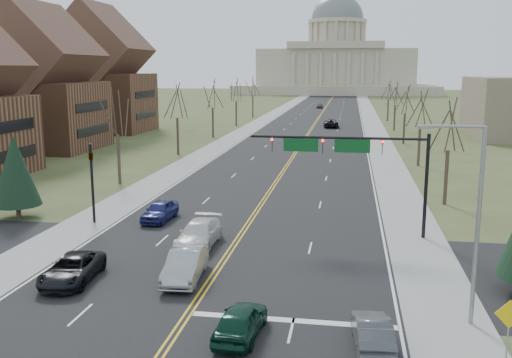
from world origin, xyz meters
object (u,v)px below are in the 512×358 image
(car_sb_inner_lead, at_px, (185,265))
(car_far_nb, at_px, (331,123))
(warn_sign, at_px, (509,321))
(signal_mast, at_px, (351,153))
(car_far_sb, at_px, (320,106))
(car_nb_outer_lead, at_px, (372,332))
(car_sb_outer_second, at_px, (160,211))
(car_sb_outer_lead, at_px, (72,269))
(street_light, at_px, (473,212))
(car_nb_inner_lead, at_px, (240,321))
(signal_left, at_px, (92,174))
(car_sb_inner_second, at_px, (199,234))

(car_sb_inner_lead, xyz_separation_m, car_far_nb, (5.01, 84.29, -0.01))
(warn_sign, bearing_deg, signal_mast, 109.07)
(car_far_sb, bearing_deg, car_nb_outer_lead, -83.12)
(warn_sign, height_order, car_sb_outer_second, warn_sign)
(signal_mast, bearing_deg, warn_sign, -70.93)
(car_sb_outer_lead, bearing_deg, car_far_nb, 78.02)
(car_nb_outer_lead, height_order, car_sb_inner_lead, car_sb_inner_lead)
(street_light, height_order, car_far_nb, street_light)
(car_sb_outer_lead, relative_size, car_sb_outer_second, 1.14)
(car_nb_inner_lead, bearing_deg, car_nb_outer_lead, -176.48)
(car_nb_inner_lead, relative_size, car_far_nb, 0.72)
(car_sb_outer_second, bearing_deg, car_far_nb, 84.80)
(signal_mast, xyz_separation_m, car_far_sb, (-9.04, 129.36, -5.05))
(car_nb_outer_lead, xyz_separation_m, car_sb_inner_lead, (-9.87, 6.32, 0.14))
(warn_sign, bearing_deg, car_far_nb, 96.16)
(car_sb_inner_lead, bearing_deg, car_nb_inner_lead, -59.73)
(signal_mast, relative_size, car_sb_outer_second, 2.71)
(car_nb_inner_lead, relative_size, car_nb_outer_lead, 1.02)
(warn_sign, height_order, car_far_nb, warn_sign)
(signal_left, bearing_deg, car_far_nb, 78.47)
(car_sb_inner_second, bearing_deg, signal_left, 155.89)
(signal_mast, xyz_separation_m, signal_left, (-18.95, 0.00, -2.05))
(car_far_sb, bearing_deg, car_sb_outer_lead, -89.42)
(car_far_nb, bearing_deg, car_sb_outer_lead, 77.60)
(car_sb_inner_lead, distance_m, car_far_sb, 139.58)
(car_nb_inner_lead, distance_m, car_sb_inner_lead, 7.58)
(car_sb_outer_second, xyz_separation_m, car_far_nb, (10.44, 72.60, 0.06))
(signal_left, height_order, car_sb_outer_second, signal_left)
(car_sb_outer_second, bearing_deg, car_nb_inner_lead, -58.56)
(car_nb_outer_lead, height_order, car_sb_outer_second, car_sb_outer_second)
(car_sb_inner_second, bearing_deg, signal_mast, 23.74)
(warn_sign, distance_m, car_nb_outer_lead, 5.28)
(car_sb_inner_lead, bearing_deg, car_sb_inner_second, 93.83)
(street_light, xyz_separation_m, car_nb_outer_lead, (-4.26, -3.05, -4.53))
(car_sb_outer_lead, distance_m, car_far_nb, 86.31)
(signal_left, relative_size, car_nb_outer_lead, 1.44)
(car_sb_outer_lead, xyz_separation_m, car_sb_inner_second, (5.14, 7.34, 0.10))
(car_sb_outer_lead, xyz_separation_m, car_far_nb, (11.00, 85.61, 0.11))
(signal_left, distance_m, car_far_sb, 129.77)
(signal_mast, distance_m, car_sb_outer_lead, 19.46)
(car_sb_outer_second, bearing_deg, warn_sign, -40.06)
(car_nb_outer_lead, distance_m, car_sb_outer_second, 23.64)
(signal_left, height_order, warn_sign, signal_left)
(car_sb_outer_lead, distance_m, car_sb_inner_second, 8.96)
(car_sb_inner_lead, distance_m, car_sb_inner_second, 6.08)
(signal_left, xyz_separation_m, car_far_sb, (9.91, 129.36, -3.00))
(warn_sign, distance_m, car_far_sb, 147.65)
(car_nb_inner_lead, xyz_separation_m, car_far_nb, (0.72, 90.54, 0.09))
(signal_mast, bearing_deg, signal_left, 180.00)
(signal_left, bearing_deg, car_nb_inner_lead, -48.85)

